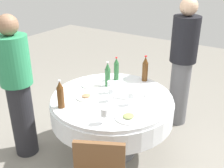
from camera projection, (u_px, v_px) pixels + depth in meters
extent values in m
plane|color=gray|center=(112.00, 151.00, 3.28)|extent=(10.00, 10.00, 0.00)
cylinder|color=white|center=(112.00, 98.00, 2.98)|extent=(1.33, 1.33, 0.04)
cylinder|color=white|center=(112.00, 108.00, 3.03)|extent=(1.36, 1.36, 0.22)
cylinder|color=slate|center=(112.00, 134.00, 3.18)|extent=(0.14, 0.14, 0.48)
cylinder|color=slate|center=(112.00, 150.00, 3.27)|extent=(0.56, 0.56, 0.03)
cylinder|color=#593314|center=(61.00, 98.00, 2.71)|extent=(0.07, 0.07, 0.22)
cone|color=#593314|center=(60.00, 85.00, 2.65)|extent=(0.06, 0.06, 0.07)
cylinder|color=silver|center=(59.00, 81.00, 2.63)|extent=(0.03, 0.03, 0.01)
cylinder|color=#2D6B38|center=(108.00, 78.00, 3.18)|extent=(0.06, 0.06, 0.21)
cone|color=#2D6B38|center=(108.00, 66.00, 3.12)|extent=(0.06, 0.06, 0.08)
cylinder|color=silver|center=(108.00, 62.00, 3.10)|extent=(0.03, 0.03, 0.01)
cylinder|color=#593314|center=(145.00, 72.00, 3.31)|extent=(0.07, 0.07, 0.23)
cone|color=#593314|center=(146.00, 60.00, 3.25)|extent=(0.06, 0.06, 0.08)
cylinder|color=red|center=(146.00, 56.00, 3.23)|extent=(0.03, 0.03, 0.01)
cylinder|color=#2D6B38|center=(116.00, 71.00, 3.35)|extent=(0.06, 0.06, 0.22)
cone|color=#2D6B38|center=(116.00, 61.00, 3.29)|extent=(0.06, 0.06, 0.06)
cylinder|color=red|center=(116.00, 58.00, 3.27)|extent=(0.02, 0.02, 0.01)
cylinder|color=white|center=(112.00, 100.00, 2.88)|extent=(0.06, 0.06, 0.00)
cylinder|color=white|center=(111.00, 97.00, 2.87)|extent=(0.01, 0.01, 0.08)
cylinder|color=white|center=(111.00, 91.00, 2.84)|extent=(0.07, 0.07, 0.07)
cylinder|color=white|center=(104.00, 123.00, 2.49)|extent=(0.06, 0.06, 0.00)
cylinder|color=white|center=(104.00, 119.00, 2.48)|extent=(0.01, 0.01, 0.07)
cylinder|color=white|center=(104.00, 112.00, 2.45)|extent=(0.07, 0.07, 0.08)
cylinder|color=white|center=(110.00, 92.00, 3.06)|extent=(0.06, 0.06, 0.00)
cylinder|color=white|center=(110.00, 89.00, 3.04)|extent=(0.01, 0.01, 0.07)
cylinder|color=white|center=(110.00, 84.00, 3.01)|extent=(0.07, 0.07, 0.07)
cylinder|color=white|center=(131.00, 104.00, 2.81)|extent=(0.06, 0.06, 0.00)
cylinder|color=white|center=(131.00, 101.00, 2.79)|extent=(0.01, 0.01, 0.07)
cylinder|color=white|center=(131.00, 95.00, 2.76)|extent=(0.07, 0.07, 0.06)
cylinder|color=white|center=(155.00, 96.00, 2.97)|extent=(0.22, 0.22, 0.02)
cylinder|color=white|center=(86.00, 97.00, 2.94)|extent=(0.22, 0.22, 0.02)
ellipsoid|color=tan|center=(86.00, 96.00, 2.93)|extent=(0.10, 0.09, 0.02)
cylinder|color=white|center=(128.00, 118.00, 2.56)|extent=(0.25, 0.25, 0.02)
ellipsoid|color=#8C9E59|center=(128.00, 116.00, 2.55)|extent=(0.11, 0.10, 0.02)
cylinder|color=white|center=(91.00, 85.00, 3.22)|extent=(0.22, 0.22, 0.02)
cube|color=silver|center=(88.00, 118.00, 2.57)|extent=(0.18, 0.07, 0.00)
cube|color=white|center=(123.00, 95.00, 2.97)|extent=(0.20, 0.20, 0.02)
cylinder|color=slate|center=(179.00, 92.00, 3.70)|extent=(0.26, 0.26, 0.91)
cylinder|color=black|center=(185.00, 39.00, 3.39)|extent=(0.34, 0.34, 0.58)
sphere|color=#D8AD8C|center=(189.00, 7.00, 3.22)|extent=(0.22, 0.22, 0.22)
cylinder|color=#26262B|center=(23.00, 119.00, 3.09)|extent=(0.26, 0.26, 0.90)
cylinder|color=#2D8C59|center=(13.00, 60.00, 2.79)|extent=(0.34, 0.34, 0.53)
sphere|color=#8C664C|center=(8.00, 25.00, 2.64)|extent=(0.21, 0.21, 0.21)
cube|color=brown|center=(99.00, 165.00, 2.10)|extent=(0.22, 0.37, 0.42)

